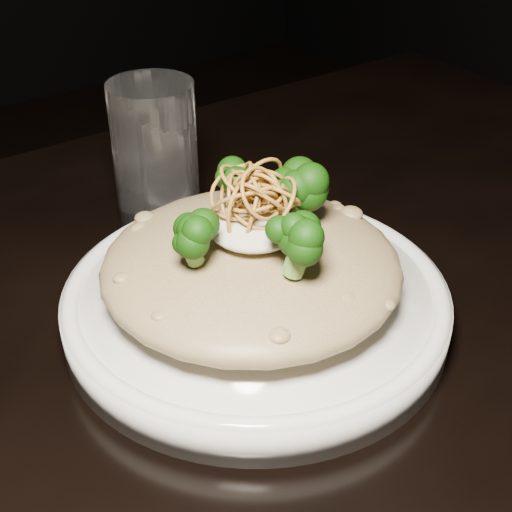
# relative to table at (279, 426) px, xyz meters

# --- Properties ---
(table) EXTENTS (1.10, 0.80, 0.75)m
(table) POSITION_rel_table_xyz_m (0.00, 0.00, 0.00)
(table) COLOR black
(table) RESTS_ON ground
(plate) EXTENTS (0.27, 0.27, 0.03)m
(plate) POSITION_rel_table_xyz_m (-0.00, 0.03, 0.10)
(plate) COLOR white
(plate) RESTS_ON table
(risotto) EXTENTS (0.20, 0.20, 0.04)m
(risotto) POSITION_rel_table_xyz_m (-0.00, 0.03, 0.13)
(risotto) COLOR brown
(risotto) RESTS_ON plate
(broccoli) EXTENTS (0.11, 0.11, 0.04)m
(broccoli) POSITION_rel_table_xyz_m (-0.01, 0.02, 0.18)
(broccoli) COLOR black
(broccoli) RESTS_ON risotto
(cheese) EXTENTS (0.06, 0.06, 0.02)m
(cheese) POSITION_rel_table_xyz_m (-0.00, 0.03, 0.16)
(cheese) COLOR silver
(cheese) RESTS_ON risotto
(shallots) EXTENTS (0.05, 0.05, 0.03)m
(shallots) POSITION_rel_table_xyz_m (0.00, 0.03, 0.19)
(shallots) COLOR brown
(shallots) RESTS_ON cheese
(drinking_glass) EXTENTS (0.09, 0.09, 0.13)m
(drinking_glass) POSITION_rel_table_xyz_m (0.02, 0.20, 0.15)
(drinking_glass) COLOR silver
(drinking_glass) RESTS_ON table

